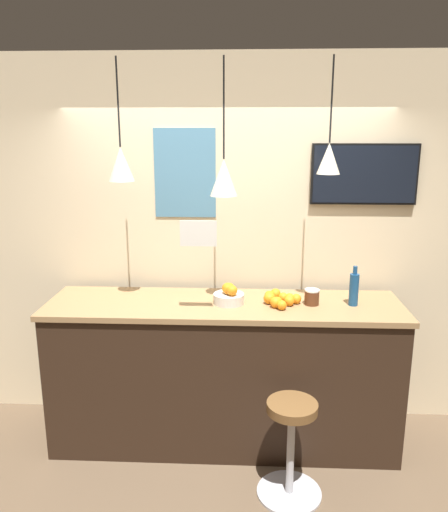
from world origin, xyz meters
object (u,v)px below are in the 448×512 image
object	(u,v)px
spread_jar	(312,297)
fruit_bowl	(229,295)
mounted_tv	(364,174)
juice_bottle	(354,289)
bar_stool	(291,439)

from	to	relation	value
spread_jar	fruit_bowl	bearing A→B (deg)	-179.76
mounted_tv	juice_bottle	bearing A→B (deg)	-105.33
juice_bottle	fruit_bowl	bearing A→B (deg)	-179.84
bar_stool	mounted_tv	xyz separation A→B (m)	(0.58, 0.99, 1.61)
fruit_bowl	juice_bottle	bearing A→B (deg)	0.16
spread_jar	mounted_tv	xyz separation A→B (m)	(0.41, 0.40, 0.84)
juice_bottle	mounted_tv	size ratio (longest dim) A/B	0.36
mounted_tv	fruit_bowl	bearing A→B (deg)	-157.85
bar_stool	fruit_bowl	world-z (taller)	fruit_bowl
fruit_bowl	mounted_tv	world-z (taller)	mounted_tv
bar_stool	spread_jar	world-z (taller)	spread_jar
fruit_bowl	juice_bottle	xyz separation A→B (m)	(0.89, 0.00, 0.06)
bar_stool	juice_bottle	xyz separation A→B (m)	(0.47, 0.58, 0.83)
bar_stool	mounted_tv	size ratio (longest dim) A/B	0.84
juice_bottle	bar_stool	bearing A→B (deg)	-128.68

